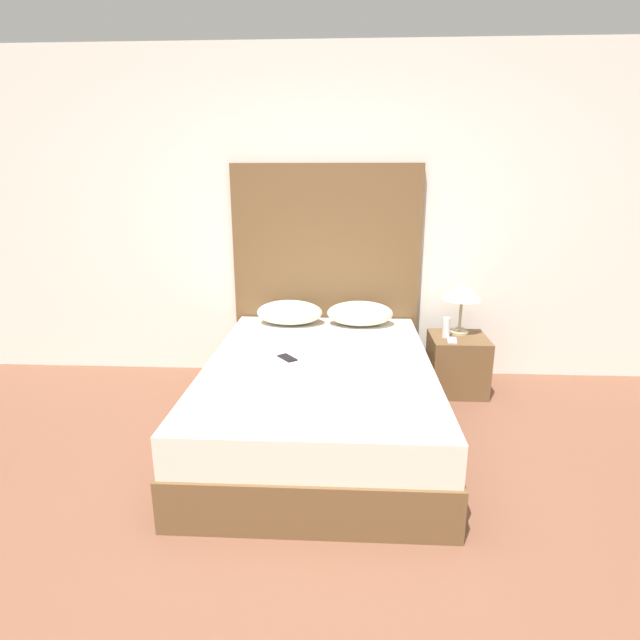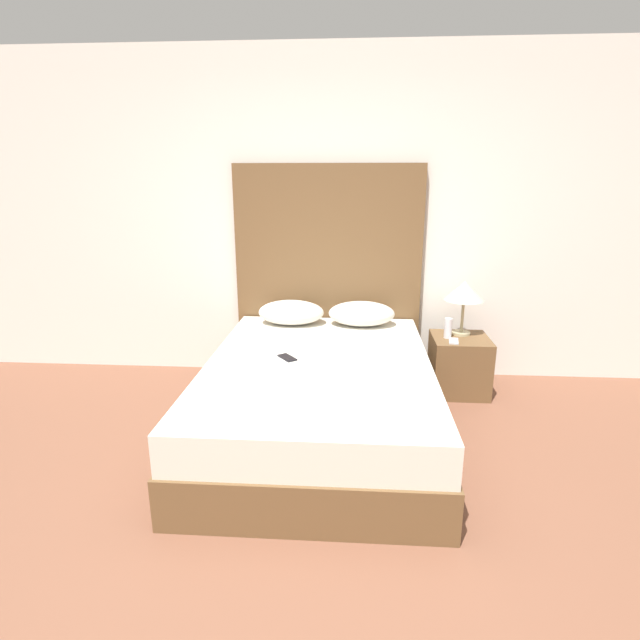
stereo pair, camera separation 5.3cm
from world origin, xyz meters
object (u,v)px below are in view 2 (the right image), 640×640
Objects in this scene: table_lamp at (464,292)px; phone_on_nightstand at (454,341)px; phone_on_bed at (287,358)px; nightstand at (459,365)px; bed at (319,397)px.

phone_on_nightstand is (-0.10, -0.20, -0.34)m from table_lamp.
phone_on_nightstand is at bearing 26.82° from phone_on_bed.
nightstand is at bearing -100.50° from table_lamp.
table_lamp is 2.75× the size of phone_on_nightstand.
bed is 4.89× the size of table_lamp.
nightstand is at bearing 29.24° from phone_on_bed.
table_lamp is at bearing 64.30° from phone_on_nightstand.
table_lamp is 0.41m from phone_on_nightstand.
bed is 1.49m from table_lamp.
nightstand is at bearing 35.05° from bed.
phone_on_bed is 0.35× the size of nightstand.
phone_on_nightstand reaches higher than nightstand.
nightstand is 0.27m from phone_on_nightstand.
phone_on_bed is at bearing 171.40° from bed.
bed is at bearing -147.11° from phone_on_nightstand.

